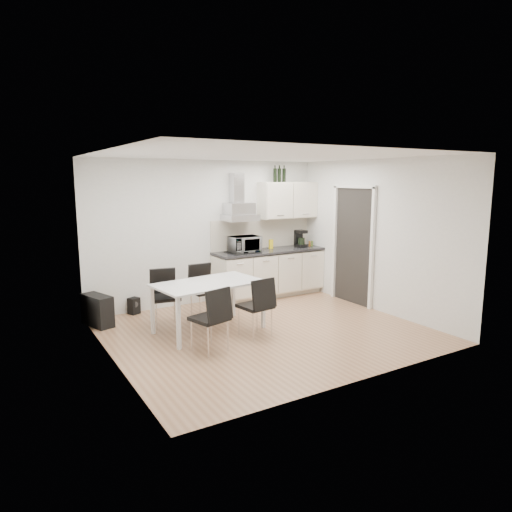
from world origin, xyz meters
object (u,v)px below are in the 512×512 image
Objects in this scene: dining_table at (209,287)px; guitar_amp at (97,310)px; chair_near_right at (255,307)px; floor_speaker at (134,306)px; kitchenette at (270,254)px; chair_near_left at (209,319)px; chair_far_left at (165,298)px; chair_far_right at (205,292)px.

dining_table is 1.84m from guitar_amp.
chair_near_right is (0.48, -0.56, -0.24)m from dining_table.
floor_speaker is (0.66, 0.33, -0.11)m from guitar_amp.
guitar_amp is (-3.29, -0.16, -0.59)m from kitchenette.
chair_near_left reaches higher than guitar_amp.
guitar_amp is 0.75m from floor_speaker.
dining_table reaches higher than floor_speaker.
dining_table is at bearing -87.50° from floor_speaker.
kitchenette is 3.99× the size of guitar_amp.
chair_far_left is 1.08m from guitar_amp.
chair_far_right is at bearing 63.28° from dining_table.
dining_table is 0.77m from chair_near_right.
kitchenette is 9.05× the size of floor_speaker.
kitchenette is at bearing -153.64° from chair_far_left.
chair_near_right is at bearing -56.56° from dining_table.
chair_far_left is at bearing 122.90° from chair_near_right.
floor_speaker is at bearing 109.29° from dining_table.
floor_speaker is (-0.72, 1.45, -0.54)m from dining_table.
chair_near_left reaches higher than dining_table.
dining_table is 1.88× the size of chair_near_left.
chair_far_left is at bearing 4.98° from chair_far_right.
dining_table is at bearing 69.72° from chair_far_right.
dining_table is 0.86m from chair_near_left.
floor_speaker is (-0.38, 2.20, -0.30)m from chair_near_left.
chair_far_right is 1.22m from chair_near_right.
kitchenette is 3.35m from guitar_amp.
chair_near_left is 1.00× the size of chair_near_right.
floor_speaker is at bearing 7.75° from guitar_amp.
kitchenette reaches higher than dining_table.
kitchenette is at bearing -27.61° from floor_speaker.
chair_far_left reaches higher than floor_speaker.
dining_table is at bearing 139.67° from chair_far_left.
chair_far_right is at bearing -159.00° from kitchenette.
chair_far_right is (0.23, 0.64, -0.24)m from dining_table.
kitchenette is 1.84m from chair_far_right.
chair_far_left and chair_near_right have the same top height.
chair_near_right is 2.52m from guitar_amp.
floor_speaker is at bearing -41.30° from chair_far_right.
guitar_amp is (-1.04, 1.88, -0.20)m from chair_near_left.
chair_near_left is 2.15m from guitar_amp.
floor_speaker is (-2.63, 0.17, -0.69)m from kitchenette.
chair_far_right is (-1.68, -0.65, -0.39)m from kitchenette.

